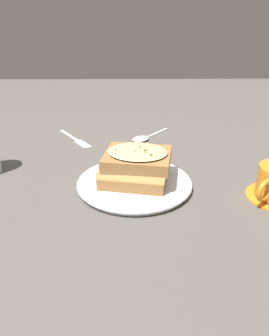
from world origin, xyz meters
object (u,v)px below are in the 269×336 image
(dinner_plate, at_px, (134,183))
(spoon, at_px, (142,138))
(sandwich, at_px, (136,166))
(fork, at_px, (77,140))

(dinner_plate, relative_size, spoon, 1.70)
(sandwich, bearing_deg, spoon, -94.81)
(fork, bearing_deg, sandwich, 86.01)
(dinner_plate, xyz_separation_m, fork, (0.16, -0.27, -0.01))
(spoon, bearing_deg, fork, 42.34)
(spoon, bearing_deg, dinner_plate, 124.66)
(sandwich, distance_m, fork, 0.32)
(dinner_plate, distance_m, sandwich, 0.04)
(sandwich, xyz_separation_m, fork, (0.16, -0.27, -0.05))
(sandwich, bearing_deg, dinner_plate, 11.97)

